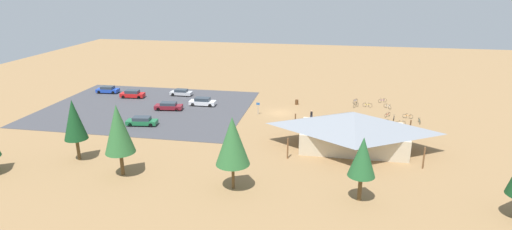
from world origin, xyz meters
TOP-DOWN VIEW (x-y plane):
  - ground at (0.00, 0.00)m, footprint 160.00×160.00m
  - parking_lot_asphalt at (23.74, 1.44)m, footprint 35.75×28.07m
  - bike_pavilion at (-11.64, 13.68)m, footprint 16.94×10.68m
  - trash_bin at (-2.37, -5.64)m, footprint 0.60×0.60m
  - lot_sign at (3.55, 1.52)m, footprint 0.56×0.08m
  - pine_west at (-11.91, 27.95)m, footprint 2.81×2.81m
  - pine_center at (1.57, 27.82)m, footprint 3.70×3.70m
  - pine_far_west at (15.11, 26.94)m, footprint 3.44×3.44m
  - pine_far_east at (22.66, 23.94)m, footprint 2.86×2.86m
  - bicycle_white_back_row at (-18.74, 0.54)m, footprint 0.53×1.62m
  - bicycle_black_near_sign at (-12.98, -5.94)m, footprint 0.99×1.54m
  - bicycle_yellow_mid_cluster at (-15.03, -6.34)m, footprint 1.66×0.53m
  - bicycle_orange_yard_right at (-21.14, -0.98)m, footprint 1.62×0.50m
  - bicycle_red_by_bin at (-17.92, -1.14)m, footprint 1.07×1.35m
  - bicycle_teal_near_porch at (-22.56, 1.24)m, footprint 0.48×1.77m
  - bicycle_silver_front_row at (-19.45, 2.83)m, footprint 1.63×0.65m
  - bicycle_blue_trailside at (-12.97, -8.63)m, footprint 0.94×1.56m
  - bicycle_purple_edge_north at (-18.01, -9.93)m, footprint 1.59×0.85m
  - bicycle_green_yard_left at (-17.17, 2.96)m, footprint 1.29×1.28m
  - bicycle_white_lone_east at (-18.48, -6.10)m, footprint 1.14×1.40m
  - car_maroon_far_end at (19.41, 1.90)m, footprint 4.97×2.33m
  - car_blue_by_curb at (35.79, -6.69)m, footprint 4.46×2.15m
  - car_white_front_row at (14.35, -1.71)m, footprint 4.76×1.81m
  - car_red_end_stall at (29.27, -4.30)m, footprint 4.69×2.13m
  - car_green_aisle_side at (20.46, 10.36)m, footprint 4.93×2.36m
  - car_silver_back_corner at (20.55, -7.53)m, footprint 4.25×1.79m
  - visitor_near_lot at (-5.52, 2.95)m, footprint 0.39×0.40m

SIDE VIEW (x-z plane):
  - ground at x=0.00m, z-range 0.00..0.00m
  - parking_lot_asphalt at x=23.74m, z-range 0.00..0.05m
  - bicycle_silver_front_row at x=-19.45m, z-range -0.04..0.74m
  - bicycle_red_by_bin at x=-17.92m, z-range -0.02..0.72m
  - bicycle_teal_near_porch at x=-22.56m, z-range -0.02..0.73m
  - bicycle_purple_edge_north at x=-18.01m, z-range -0.06..0.77m
  - bicycle_orange_yard_right at x=-21.14m, z-range -0.04..0.76m
  - bicycle_blue_trailside at x=-12.97m, z-range -0.03..0.77m
  - bicycle_yellow_mid_cluster at x=-15.03m, z-range -0.03..0.77m
  - bicycle_white_lone_east at x=-18.48m, z-range -0.06..0.80m
  - bicycle_white_back_row at x=-18.74m, z-range -0.05..0.79m
  - bicycle_black_near_sign at x=-12.98m, z-range -0.05..0.79m
  - bicycle_green_yard_left at x=-17.17m, z-range -0.04..0.79m
  - trash_bin at x=-2.37m, z-range 0.00..0.90m
  - car_silver_back_corner at x=20.55m, z-range 0.06..1.31m
  - car_maroon_far_end at x=19.41m, z-range 0.05..1.42m
  - car_green_aisle_side at x=20.46m, z-range 0.05..1.43m
  - car_blue_by_curb at x=35.79m, z-range 0.05..1.43m
  - car_white_front_row at x=14.35m, z-range 0.04..1.52m
  - car_red_end_stall at x=29.27m, z-range 0.04..1.53m
  - visitor_near_lot at x=-5.52m, z-range 0.04..1.75m
  - lot_sign at x=3.55m, z-range 0.31..2.51m
  - bike_pavilion at x=-11.64m, z-range 0.34..5.48m
  - pine_west at x=-11.91m, z-range 1.35..8.35m
  - pine_far_east at x=22.66m, z-range 1.37..9.31m
  - pine_center at x=1.57m, z-range 1.44..9.71m
  - pine_far_west at x=15.11m, z-range 1.40..10.01m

